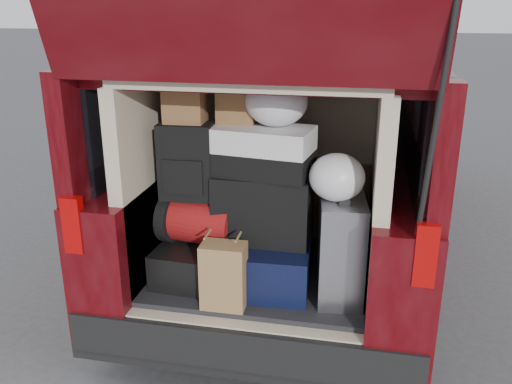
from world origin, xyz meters
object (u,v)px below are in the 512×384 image
kraft_bag (224,276)px  black_soft_case (264,206)px  red_duffel (200,220)px  twotone_duffel (258,151)px  silver_roller (341,249)px  navy_hardshell (268,260)px  backpack (187,161)px  black_hardshell (196,259)px

kraft_bag → black_soft_case: black_soft_case is taller
red_duffel → twotone_duffel: size_ratio=0.73×
silver_roller → red_duffel: bearing=167.1°
navy_hardshell → backpack: 0.73m
backpack → navy_hardshell: bearing=-0.5°
red_duffel → silver_roller: bearing=3.4°
twotone_duffel → silver_roller: bearing=-5.2°
backpack → twotone_duffel: size_ratio=0.73×
black_hardshell → kraft_bag: bearing=-46.4°
black_soft_case → twotone_duffel: bearing=-176.1°
navy_hardshell → red_duffel: 0.46m
silver_roller → red_duffel: silver_roller is taller
black_hardshell → red_duffel: 0.25m
navy_hardshell → black_soft_case: (-0.04, 0.03, 0.32)m
navy_hardshell → backpack: (-0.46, -0.02, 0.57)m
black_hardshell → black_soft_case: 0.53m
black_hardshell → silver_roller: silver_roller is taller
kraft_bag → red_duffel: size_ratio=0.84×
silver_roller → backpack: 0.97m
black_hardshell → black_soft_case: black_soft_case is taller
navy_hardshell → backpack: size_ratio=1.38×
kraft_bag → twotone_duffel: bearing=71.6°
navy_hardshell → silver_roller: size_ratio=1.05×
black_hardshell → backpack: bearing=-179.3°
black_soft_case → backpack: backpack is taller
black_soft_case → silver_roller: bearing=-13.7°
navy_hardshell → twotone_duffel: twotone_duffel is taller
black_hardshell → silver_roller: size_ratio=0.93×
twotone_duffel → black_hardshell: bearing=-164.9°
black_soft_case → backpack: 0.50m
navy_hardshell → silver_roller: 0.45m
black_hardshell → twotone_duffel: twotone_duffel is taller
backpack → black_soft_case: bearing=3.2°
kraft_bag → twotone_duffel: twotone_duffel is taller
silver_roller → kraft_bag: 0.64m
black_hardshell → navy_hardshell: size_ratio=0.89×
silver_roller → kraft_bag: silver_roller is taller
backpack → red_duffel: bearing=12.3°
black_hardshell → kraft_bag: kraft_bag is taller
backpack → silver_roller: bearing=-7.5°
black_soft_case → navy_hardshell: bearing=-36.0°
navy_hardshell → silver_roller: bearing=-14.7°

